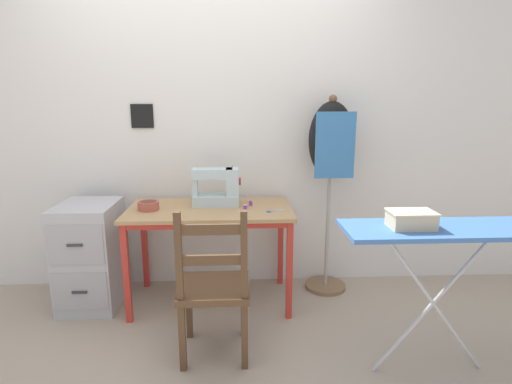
% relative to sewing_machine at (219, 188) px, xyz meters
% --- Properties ---
extents(ground_plane, '(14.00, 14.00, 0.00)m').
position_rel_sewing_machine_xyz_m(ground_plane, '(-0.06, -0.38, -0.85)').
color(ground_plane, tan).
extents(wall_back, '(10.00, 0.06, 2.55)m').
position_rel_sewing_machine_xyz_m(wall_back, '(-0.06, 0.30, 0.43)').
color(wall_back, silver).
rests_on(wall_back, ground_plane).
extents(sewing_table, '(1.16, 0.62, 0.72)m').
position_rel_sewing_machine_xyz_m(sewing_table, '(-0.06, -0.09, -0.21)').
color(sewing_table, tan).
rests_on(sewing_table, ground_plane).
extents(sewing_machine, '(0.35, 0.16, 0.30)m').
position_rel_sewing_machine_xyz_m(sewing_machine, '(0.00, 0.00, 0.00)').
color(sewing_machine, silver).
rests_on(sewing_machine, sewing_table).
extents(fabric_bowl, '(0.15, 0.15, 0.06)m').
position_rel_sewing_machine_xyz_m(fabric_bowl, '(-0.49, -0.10, -0.10)').
color(fabric_bowl, '#B25647').
rests_on(fabric_bowl, sewing_table).
extents(scissors, '(0.14, 0.08, 0.01)m').
position_rel_sewing_machine_xyz_m(scissors, '(0.38, -0.19, -0.13)').
color(scissors, silver).
rests_on(scissors, sewing_table).
extents(thread_spool_near_machine, '(0.03, 0.03, 0.03)m').
position_rel_sewing_machine_xyz_m(thread_spool_near_machine, '(0.19, -0.12, -0.11)').
color(thread_spool_near_machine, purple).
rests_on(thread_spool_near_machine, sewing_table).
extents(thread_spool_mid_table, '(0.03, 0.03, 0.04)m').
position_rel_sewing_machine_xyz_m(thread_spool_mid_table, '(0.23, -0.03, -0.11)').
color(thread_spool_mid_table, purple).
rests_on(thread_spool_mid_table, sewing_table).
extents(wooden_chair, '(0.40, 0.38, 0.91)m').
position_rel_sewing_machine_xyz_m(wooden_chair, '(-0.00, -0.73, -0.42)').
color(wooden_chair, '#513823').
rests_on(wooden_chair, ground_plane).
extents(filing_cabinet, '(0.40, 0.51, 0.75)m').
position_rel_sewing_machine_xyz_m(filing_cabinet, '(-0.93, -0.06, -0.47)').
color(filing_cabinet, '#B7B7BC').
rests_on(filing_cabinet, ground_plane).
extents(dress_form, '(0.34, 0.32, 1.51)m').
position_rel_sewing_machine_xyz_m(dress_form, '(0.83, 0.09, 0.25)').
color(dress_form, '#846647').
rests_on(dress_form, ground_plane).
extents(ironing_board, '(1.00, 0.35, 0.83)m').
position_rel_sewing_machine_xyz_m(ironing_board, '(1.18, -0.92, -0.07)').
color(ironing_board, '#3D6BAD').
rests_on(ironing_board, ground_plane).
extents(storage_box, '(0.23, 0.15, 0.09)m').
position_rel_sewing_machine_xyz_m(storage_box, '(1.01, -0.93, 0.03)').
color(storage_box, beige).
rests_on(storage_box, ironing_board).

